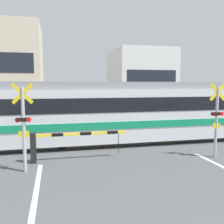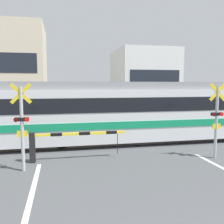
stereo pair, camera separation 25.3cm
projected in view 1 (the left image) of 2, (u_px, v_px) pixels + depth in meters
The scene contains 10 objects.
rail_track_near at pixel (112, 145), 11.62m from camera, with size 50.00×0.10×0.08m.
rail_track_far at pixel (105, 139), 13.01m from camera, with size 50.00×0.10×0.08m.
commuter_train at pixel (169, 109), 12.86m from camera, with size 17.72×2.70×2.97m.
crossing_barrier_near at pixel (58, 141), 9.21m from camera, with size 3.57×0.20×1.11m.
crossing_barrier_far at pixel (136, 117), 15.79m from camera, with size 3.57×0.20×1.11m.
crossing_signal_left at pixel (23, 124), 8.02m from camera, with size 0.68×0.15×2.90m.
crossing_signal_right at pixel (217, 117), 9.62m from camera, with size 0.68×0.15×2.90m.
pedestrian at pixel (92, 113), 17.23m from camera, with size 0.38×0.22×1.56m.
building_left_of_street at pixel (9, 70), 24.28m from camera, with size 6.19×7.02×8.51m.
building_right_of_street at pixel (140, 81), 27.42m from camera, with size 5.97×7.02×6.52m.
Camera 1 is at (-2.56, -1.27, 2.85)m, focal length 40.00 mm.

